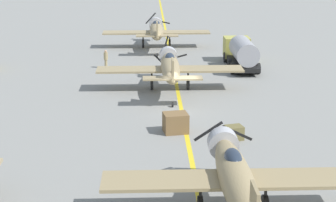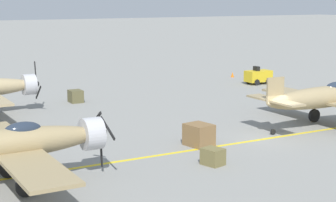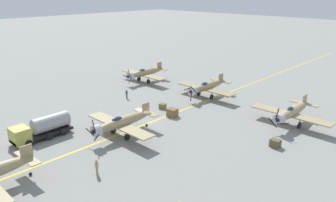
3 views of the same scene
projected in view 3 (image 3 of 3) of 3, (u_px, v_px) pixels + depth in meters
The scene contains 12 objects.
ground_plane at pixel (146, 124), 48.98m from camera, with size 400.00×400.00×0.00m, color gray.
taxiway_stripe at pixel (146, 124), 48.98m from camera, with size 0.30×160.00×0.01m, color yellow.
airplane_near_center at pixel (207, 87), 60.51m from camera, with size 12.00×9.98×3.65m.
airplane_near_right at pixel (145, 73), 70.42m from camera, with size 12.00×9.98×3.70m.
airplane_mid_center at pixel (122, 122), 44.48m from camera, with size 12.00×9.98×3.76m.
airplane_near_left at pixel (292, 112), 48.16m from camera, with size 12.00×9.98×3.79m.
fuel_tanker at pixel (42, 128), 43.89m from camera, with size 2.68×8.00×2.98m.
ground_crew_walking at pixel (97, 166), 35.48m from camera, with size 0.39×0.39×1.78m.
ground_crew_inspecting at pixel (127, 94), 60.07m from camera, with size 0.37×0.37×1.70m.
supply_crate_by_tanker at pixel (163, 106), 55.17m from camera, with size 1.05×0.88×0.88m, color brown.
supply_crate_mid_lane at pixel (172, 112), 51.76m from camera, with size 1.54×1.28×1.28m, color brown.
supply_crate_outboard at pixel (275, 143), 41.81m from camera, with size 1.22×1.02×1.02m, color brown.
Camera 3 is at (-33.63, 30.34, 19.25)m, focal length 35.00 mm.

